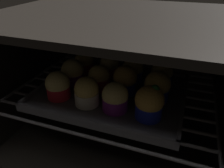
{
  "coord_description": "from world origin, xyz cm",
  "views": [
    {
      "loc": [
        17.78,
        -28.38,
        45.91
      ],
      "look_at": [
        0.0,
        20.41,
        17.2
      ],
      "focal_mm": 35.17,
      "sensor_mm": 36.0,
      "label": 1
    }
  ],
  "objects_px": {
    "muffin_row1_col1": "(99,78)",
    "baking_tray": "(112,92)",
    "muffin_row2_col2": "(133,70)",
    "muffin_row1_col3": "(157,87)",
    "muffin_row2_col3": "(162,74)",
    "muffin_row0_col2": "(115,98)",
    "muffin_row2_col1": "(109,66)",
    "muffin_row0_col0": "(58,86)",
    "muffin_row2_col0": "(84,62)",
    "muffin_row1_col2": "(125,80)",
    "muffin_row0_col1": "(87,92)",
    "muffin_row1_col0": "(73,72)",
    "muffin_row0_col3": "(149,103)"
  },
  "relations": [
    {
      "from": "muffin_row0_col0",
      "to": "muffin_row1_col3",
      "type": "distance_m",
      "value": 0.25
    },
    {
      "from": "baking_tray",
      "to": "muffin_row1_col2",
      "type": "height_order",
      "value": "muffin_row1_col2"
    },
    {
      "from": "muffin_row0_col3",
      "to": "muffin_row2_col1",
      "type": "bearing_deg",
      "value": 133.81
    },
    {
      "from": "muffin_row1_col1",
      "to": "muffin_row2_col2",
      "type": "bearing_deg",
      "value": 45.35
    },
    {
      "from": "muffin_row0_col0",
      "to": "muffin_row0_col2",
      "type": "relative_size",
      "value": 1.01
    },
    {
      "from": "muffin_row0_col0",
      "to": "muffin_row2_col1",
      "type": "xyz_separation_m",
      "value": [
        0.08,
        0.16,
        0.0
      ]
    },
    {
      "from": "muffin_row1_col0",
      "to": "muffin_row2_col3",
      "type": "relative_size",
      "value": 1.07
    },
    {
      "from": "muffin_row1_col3",
      "to": "muffin_row2_col3",
      "type": "height_order",
      "value": "muffin_row1_col3"
    },
    {
      "from": "muffin_row0_col2",
      "to": "muffin_row2_col0",
      "type": "xyz_separation_m",
      "value": [
        -0.16,
        0.16,
        0.0
      ]
    },
    {
      "from": "muffin_row2_col3",
      "to": "muffin_row0_col1",
      "type": "bearing_deg",
      "value": -133.6
    },
    {
      "from": "baking_tray",
      "to": "muffin_row1_col0",
      "type": "height_order",
      "value": "muffin_row1_col0"
    },
    {
      "from": "muffin_row0_col2",
      "to": "muffin_row2_col0",
      "type": "relative_size",
      "value": 0.98
    },
    {
      "from": "muffin_row0_col1",
      "to": "muffin_row1_col1",
      "type": "xyz_separation_m",
      "value": [
        -0.0,
        0.08,
        -0.0
      ]
    },
    {
      "from": "baking_tray",
      "to": "muffin_row2_col1",
      "type": "distance_m",
      "value": 0.09
    },
    {
      "from": "muffin_row1_col3",
      "to": "muffin_row1_col2",
      "type": "bearing_deg",
      "value": 176.1
    },
    {
      "from": "muffin_row1_col2",
      "to": "muffin_row2_col2",
      "type": "height_order",
      "value": "muffin_row1_col2"
    },
    {
      "from": "muffin_row0_col0",
      "to": "muffin_row0_col1",
      "type": "distance_m",
      "value": 0.08
    },
    {
      "from": "muffin_row0_col1",
      "to": "muffin_row2_col0",
      "type": "distance_m",
      "value": 0.18
    },
    {
      "from": "muffin_row1_col1",
      "to": "muffin_row1_col0",
      "type": "bearing_deg",
      "value": 179.98
    },
    {
      "from": "muffin_row1_col2",
      "to": "muffin_row2_col1",
      "type": "relative_size",
      "value": 1.05
    },
    {
      "from": "muffin_row1_col2",
      "to": "muffin_row2_col3",
      "type": "distance_m",
      "value": 0.12
    },
    {
      "from": "baking_tray",
      "to": "muffin_row0_col2",
      "type": "bearing_deg",
      "value": -65.22
    },
    {
      "from": "muffin_row0_col2",
      "to": "muffin_row2_col2",
      "type": "bearing_deg",
      "value": 90.06
    },
    {
      "from": "muffin_row1_col0",
      "to": "muffin_row1_col2",
      "type": "relative_size",
      "value": 0.96
    },
    {
      "from": "muffin_row1_col3",
      "to": "muffin_row2_col3",
      "type": "distance_m",
      "value": 0.08
    },
    {
      "from": "muffin_row1_col1",
      "to": "muffin_row0_col1",
      "type": "bearing_deg",
      "value": -88.23
    },
    {
      "from": "baking_tray",
      "to": "muffin_row1_col0",
      "type": "distance_m",
      "value": 0.13
    },
    {
      "from": "muffin_row2_col2",
      "to": "muffin_row1_col3",
      "type": "bearing_deg",
      "value": -43.33
    },
    {
      "from": "muffin_row0_col3",
      "to": "muffin_row2_col3",
      "type": "relative_size",
      "value": 1.18
    },
    {
      "from": "muffin_row1_col1",
      "to": "baking_tray",
      "type": "bearing_deg",
      "value": -0.72
    },
    {
      "from": "muffin_row0_col2",
      "to": "muffin_row2_col1",
      "type": "bearing_deg",
      "value": 114.92
    },
    {
      "from": "muffin_row0_col1",
      "to": "muffin_row1_col1",
      "type": "relative_size",
      "value": 1.06
    },
    {
      "from": "muffin_row1_col3",
      "to": "muffin_row2_col0",
      "type": "xyz_separation_m",
      "value": [
        -0.24,
        0.08,
        -0.0
      ]
    },
    {
      "from": "muffin_row2_col0",
      "to": "muffin_row2_col1",
      "type": "height_order",
      "value": "muffin_row2_col1"
    },
    {
      "from": "muffin_row0_col2",
      "to": "muffin_row2_col2",
      "type": "distance_m",
      "value": 0.16
    },
    {
      "from": "muffin_row2_col0",
      "to": "muffin_row2_col3",
      "type": "height_order",
      "value": "muffin_row2_col0"
    },
    {
      "from": "muffin_row0_col1",
      "to": "muffin_row0_col3",
      "type": "bearing_deg",
      "value": -0.49
    },
    {
      "from": "baking_tray",
      "to": "muffin_row0_col0",
      "type": "bearing_deg",
      "value": -146.9
    },
    {
      "from": "muffin_row2_col0",
      "to": "muffin_row2_col2",
      "type": "height_order",
      "value": "same"
    },
    {
      "from": "muffin_row0_col2",
      "to": "muffin_row1_col1",
      "type": "bearing_deg",
      "value": 132.89
    },
    {
      "from": "muffin_row2_col2",
      "to": "baking_tray",
      "type": "bearing_deg",
      "value": -115.82
    },
    {
      "from": "baking_tray",
      "to": "muffin_row2_col0",
      "type": "xyz_separation_m",
      "value": [
        -0.12,
        0.08,
        0.04
      ]
    },
    {
      "from": "muffin_row1_col2",
      "to": "muffin_row2_col2",
      "type": "distance_m",
      "value": 0.07
    },
    {
      "from": "muffin_row0_col1",
      "to": "muffin_row1_col2",
      "type": "bearing_deg",
      "value": 49.94
    },
    {
      "from": "muffin_row0_col0",
      "to": "muffin_row1_col3",
      "type": "bearing_deg",
      "value": 17.29
    },
    {
      "from": "muffin_row0_col0",
      "to": "muffin_row2_col0",
      "type": "height_order",
      "value": "same"
    },
    {
      "from": "muffin_row0_col0",
      "to": "muffin_row2_col2",
      "type": "bearing_deg",
      "value": 44.67
    },
    {
      "from": "muffin_row0_col1",
      "to": "muffin_row2_col0",
      "type": "bearing_deg",
      "value": 118.07
    },
    {
      "from": "baking_tray",
      "to": "muffin_row1_col1",
      "type": "relative_size",
      "value": 5.64
    },
    {
      "from": "muffin_row1_col2",
      "to": "muffin_row0_col3",
      "type": "bearing_deg",
      "value": -46.16
    }
  ]
}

